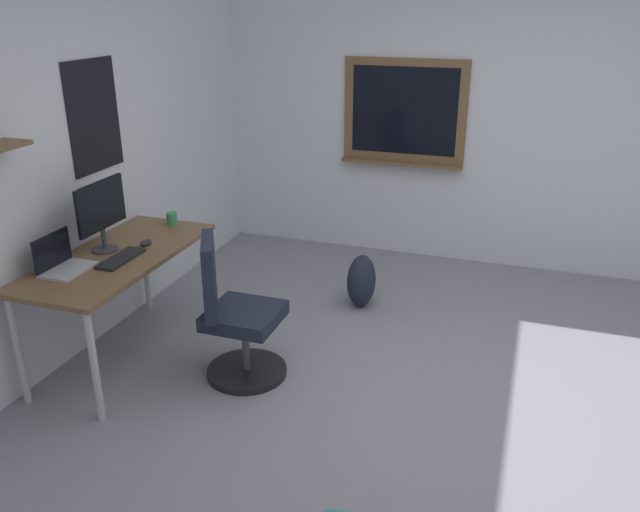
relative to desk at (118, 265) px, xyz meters
The scene contains 11 objects.
ground_plane 2.16m from the desk, 86.94° to the right, with size 5.20×5.20×0.00m, color gray.
wall_back 0.75m from the desk, 75.60° to the left, with size 5.00×0.30×2.60m.
wall_right 3.32m from the desk, 38.28° to the right, with size 0.22×5.00×2.60m.
desk is the anchor object (origin of this frame).
office_chair 0.85m from the desk, 88.33° to the right, with size 0.54×0.56×0.95m.
laptop 0.38m from the desk, 154.84° to the left, with size 0.31×0.21×0.23m.
monitor_primary 0.36m from the desk, 71.00° to the left, with size 0.46×0.17×0.46m.
keyboard 0.14m from the desk, 131.72° to the right, with size 0.37×0.13×0.02m, color black.
computer_mouse 0.24m from the desk, 21.52° to the right, with size 0.10×0.06×0.03m, color #262628.
coffee_mug 0.64m from the desk, ahead, with size 0.08×0.08×0.09m, color #338C4C.
backpack 1.87m from the desk, 45.53° to the right, with size 0.32×0.22×0.42m, color #1E2333.
Camera 1 is at (-3.35, -0.45, 2.31)m, focal length 36.35 mm.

